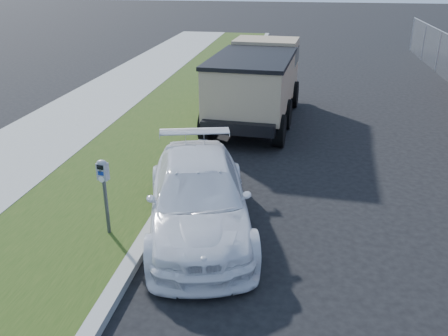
# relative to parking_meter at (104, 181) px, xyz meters

# --- Properties ---
(ground) EXTENTS (120.00, 120.00, 0.00)m
(ground) POSITION_rel_parking_meter_xyz_m (3.28, 0.20, -1.14)
(ground) COLOR black
(ground) RESTS_ON ground
(streetside) EXTENTS (6.12, 50.00, 0.15)m
(streetside) POSITION_rel_parking_meter_xyz_m (-2.28, 2.20, -1.07)
(streetside) COLOR gray
(streetside) RESTS_ON ground
(parking_meter) EXTENTS (0.21, 0.16, 1.39)m
(parking_meter) POSITION_rel_parking_meter_xyz_m (0.00, 0.00, 0.00)
(parking_meter) COLOR #3F4247
(parking_meter) RESTS_ON ground
(white_wagon) EXTENTS (2.84, 4.74, 1.29)m
(white_wagon) POSITION_rel_parking_meter_xyz_m (1.52, 0.68, -0.50)
(white_wagon) COLOR white
(white_wagon) RESTS_ON ground
(dump_truck) EXTENTS (2.62, 5.88, 2.25)m
(dump_truck) POSITION_rel_parking_meter_xyz_m (1.87, 7.60, 0.13)
(dump_truck) COLOR black
(dump_truck) RESTS_ON ground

